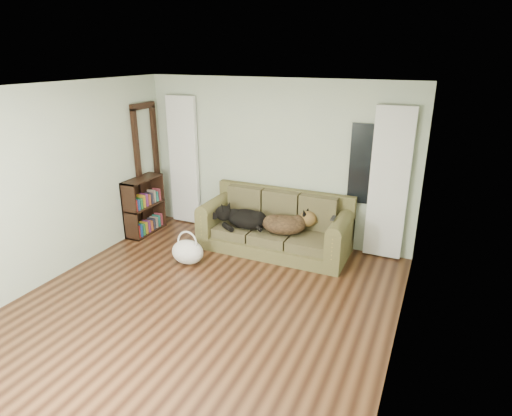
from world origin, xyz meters
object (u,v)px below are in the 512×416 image
at_px(dog_black_lab, 244,219).
at_px(bookshelf, 144,205).
at_px(dog_shepherd, 287,224).
at_px(tote_bag, 188,253).
at_px(sofa, 274,223).

height_order(dog_black_lab, bookshelf, bookshelf).
bearing_deg(dog_shepherd, bookshelf, -6.69).
bearing_deg(dog_black_lab, tote_bag, -112.83).
xyz_separation_m(dog_shepherd, bookshelf, (-2.51, -0.21, 0.01)).
bearing_deg(dog_shepherd, dog_black_lab, -6.51).
bearing_deg(tote_bag, dog_shepherd, 36.70).
xyz_separation_m(sofa, dog_shepherd, (0.22, -0.04, 0.04)).
height_order(dog_black_lab, tote_bag, dog_black_lab).
xyz_separation_m(dog_black_lab, dog_shepherd, (0.69, 0.06, 0.01)).
relative_size(sofa, tote_bag, 4.69).
relative_size(sofa, dog_shepherd, 3.33).
height_order(sofa, bookshelf, bookshelf).
height_order(sofa, tote_bag, sofa).
bearing_deg(dog_shepherd, sofa, -22.78).
bearing_deg(dog_black_lab, bookshelf, -166.23).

